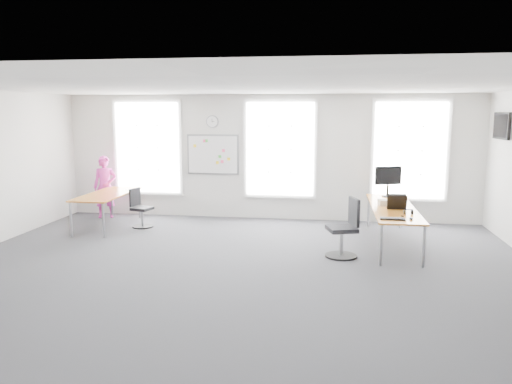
% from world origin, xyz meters
% --- Properties ---
extents(floor, '(10.00, 10.00, 0.00)m').
position_xyz_m(floor, '(0.00, 0.00, 0.00)').
color(floor, '#2E2D33').
rests_on(floor, ground).
extents(ceiling, '(10.00, 10.00, 0.00)m').
position_xyz_m(ceiling, '(0.00, 0.00, 3.00)').
color(ceiling, white).
rests_on(ceiling, ground).
extents(wall_back, '(10.00, 0.00, 10.00)m').
position_xyz_m(wall_back, '(0.00, 4.00, 1.50)').
color(wall_back, silver).
rests_on(wall_back, ground).
extents(wall_front, '(10.00, 0.00, 10.00)m').
position_xyz_m(wall_front, '(0.00, -4.00, 1.50)').
color(wall_front, silver).
rests_on(wall_front, ground).
extents(window_left, '(1.60, 0.06, 2.20)m').
position_xyz_m(window_left, '(-3.00, 3.97, 1.70)').
color(window_left, silver).
rests_on(window_left, wall_back).
extents(window_mid, '(1.60, 0.06, 2.20)m').
position_xyz_m(window_mid, '(0.30, 3.97, 1.70)').
color(window_mid, silver).
rests_on(window_mid, wall_back).
extents(window_right, '(1.60, 0.06, 2.20)m').
position_xyz_m(window_right, '(3.30, 3.97, 1.70)').
color(window_right, silver).
rests_on(window_right, wall_back).
extents(desk_right, '(0.82, 3.07, 0.75)m').
position_xyz_m(desk_right, '(2.73, 1.97, 0.70)').
color(desk_right, '#BA5D1B').
rests_on(desk_right, ground).
extents(desk_left, '(0.84, 2.10, 0.77)m').
position_xyz_m(desk_left, '(-3.46, 2.55, 0.70)').
color(desk_left, '#BA5D1B').
rests_on(desk_left, ground).
extents(chair_right, '(0.61, 0.61, 1.07)m').
position_xyz_m(chair_right, '(1.79, 0.93, 0.47)').
color(chair_right, black).
rests_on(chair_right, ground).
extents(chair_left, '(0.48, 0.48, 0.88)m').
position_xyz_m(chair_left, '(-2.73, 2.65, 0.39)').
color(chair_left, black).
rests_on(chair_left, ground).
extents(person, '(0.64, 0.51, 1.53)m').
position_xyz_m(person, '(-3.96, 3.52, 0.76)').
color(person, '#CC329E').
rests_on(person, ground).
extents(whiteboard, '(1.20, 0.03, 0.90)m').
position_xyz_m(whiteboard, '(-1.35, 3.97, 1.55)').
color(whiteboard, white).
rests_on(whiteboard, wall_back).
extents(wall_clock, '(0.30, 0.04, 0.30)m').
position_xyz_m(wall_clock, '(-1.35, 3.97, 2.35)').
color(wall_clock, gray).
rests_on(wall_clock, wall_back).
extents(tv, '(0.06, 0.90, 0.55)m').
position_xyz_m(tv, '(4.95, 3.00, 2.30)').
color(tv, black).
rests_on(tv, wall_right).
extents(keyboard, '(0.43, 0.19, 0.02)m').
position_xyz_m(keyboard, '(2.58, 0.76, 0.76)').
color(keyboard, black).
rests_on(keyboard, desk_right).
extents(mouse, '(0.09, 0.12, 0.04)m').
position_xyz_m(mouse, '(2.90, 0.80, 0.77)').
color(mouse, black).
rests_on(mouse, desk_right).
extents(lens_cap, '(0.08, 0.08, 0.01)m').
position_xyz_m(lens_cap, '(2.79, 1.06, 0.75)').
color(lens_cap, black).
rests_on(lens_cap, desk_right).
extents(headphones, '(0.17, 0.09, 0.10)m').
position_xyz_m(headphones, '(2.91, 1.26, 0.79)').
color(headphones, black).
rests_on(headphones, desk_right).
extents(laptop_sleeve, '(0.36, 0.21, 0.29)m').
position_xyz_m(laptop_sleeve, '(2.77, 1.69, 0.89)').
color(laptop_sleeve, black).
rests_on(laptop_sleeve, desk_right).
extents(paper_stack, '(0.35, 0.27, 0.11)m').
position_xyz_m(paper_stack, '(2.63, 2.11, 0.80)').
color(paper_stack, '#EDE4C1').
rests_on(paper_stack, desk_right).
extents(monitor, '(0.58, 0.25, 0.67)m').
position_xyz_m(monitor, '(2.75, 3.17, 1.15)').
color(monitor, black).
rests_on(monitor, desk_right).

